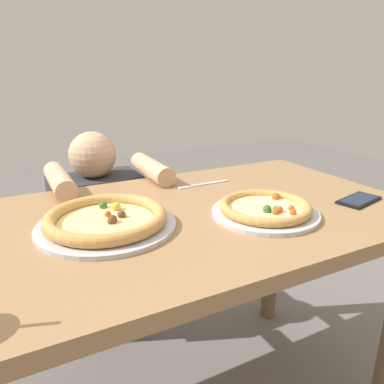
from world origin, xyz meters
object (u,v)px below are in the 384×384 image
at_px(pizza_near, 265,209).
at_px(cell_phone, 359,200).
at_px(pizza_far, 106,219).
at_px(fork, 201,185).
at_px(diner_seated, 101,244).

xyz_separation_m(pizza_near, cell_phone, (0.33, -0.04, -0.01)).
bearing_deg(cell_phone, pizza_far, 167.31).
bearing_deg(cell_phone, fork, 133.19).
relative_size(fork, diner_seated, 0.22).
xyz_separation_m(pizza_far, diner_seated, (0.11, 0.59, -0.36)).
distance_m(pizza_near, fork, 0.33).
relative_size(pizza_near, pizza_far, 0.84).
bearing_deg(pizza_near, pizza_far, 163.45).
xyz_separation_m(fork, cell_phone, (0.35, -0.37, 0.00)).
xyz_separation_m(pizza_near, diner_seated, (-0.31, 0.71, -0.35)).
bearing_deg(pizza_near, diner_seated, 113.24).
distance_m(pizza_far, cell_phone, 0.76).
bearing_deg(pizza_far, cell_phone, -12.69).
distance_m(pizza_far, diner_seated, 0.70).
xyz_separation_m(pizza_far, cell_phone, (0.74, -0.17, -0.02)).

